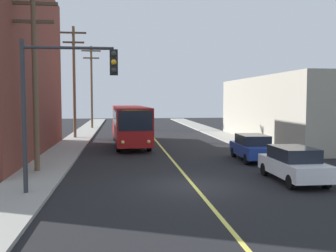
% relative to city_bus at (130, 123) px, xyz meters
% --- Properties ---
extents(ground_plane, '(120.00, 120.00, 0.00)m').
position_rel_city_bus_xyz_m(ground_plane, '(2.46, -15.75, -1.82)').
color(ground_plane, black).
extents(sidewalk_left, '(2.50, 90.00, 0.15)m').
position_rel_city_bus_xyz_m(sidewalk_left, '(-4.79, -5.75, -1.74)').
color(sidewalk_left, gray).
rests_on(sidewalk_left, ground).
extents(sidewalk_right, '(2.50, 90.00, 0.15)m').
position_rel_city_bus_xyz_m(sidewalk_right, '(9.71, -5.75, -1.74)').
color(sidewalk_right, gray).
rests_on(sidewalk_right, ground).
extents(lane_stripe_center, '(0.16, 60.00, 0.01)m').
position_rel_city_bus_xyz_m(lane_stripe_center, '(2.46, -0.75, -1.81)').
color(lane_stripe_center, '#D8CC4C').
rests_on(lane_stripe_center, ground).
extents(building_right_warehouse, '(12.00, 20.06, 5.77)m').
position_rel_city_bus_xyz_m(building_right_warehouse, '(16.95, 0.91, 1.07)').
color(building_right_warehouse, gray).
rests_on(building_right_warehouse, ground).
extents(city_bus, '(3.08, 12.24, 3.20)m').
position_rel_city_bus_xyz_m(city_bus, '(0.00, 0.00, 0.00)').
color(city_bus, maroon).
rests_on(city_bus, ground).
extents(parked_car_white, '(1.83, 4.41, 1.62)m').
position_rel_city_bus_xyz_m(parked_car_white, '(7.22, -15.44, -0.98)').
color(parked_car_white, silver).
rests_on(parked_car_white, ground).
extents(parked_car_blue, '(1.96, 4.46, 1.62)m').
position_rel_city_bus_xyz_m(parked_car_blue, '(7.42, -9.22, -0.98)').
color(parked_car_blue, navy).
rests_on(parked_car_blue, ground).
extents(utility_pole_near, '(2.40, 0.28, 9.09)m').
position_rel_city_bus_xyz_m(utility_pole_near, '(-5.05, -11.98, 3.36)').
color(utility_pole_near, brown).
rests_on(utility_pole_near, sidewalk_left).
extents(utility_pole_mid, '(2.40, 0.28, 10.53)m').
position_rel_city_bus_xyz_m(utility_pole_mid, '(-5.13, 5.39, 4.11)').
color(utility_pole_mid, brown).
rests_on(utility_pole_mid, sidewalk_left).
extents(utility_pole_far, '(2.40, 0.28, 10.35)m').
position_rel_city_bus_xyz_m(utility_pole_far, '(-4.42, 17.80, 4.01)').
color(utility_pole_far, brown).
rests_on(utility_pole_far, sidewalk_left).
extents(traffic_signal_left_corner, '(3.75, 0.48, 6.00)m').
position_rel_city_bus_xyz_m(traffic_signal_left_corner, '(-2.96, -16.79, 2.49)').
color(traffic_signal_left_corner, '#2D2D33').
rests_on(traffic_signal_left_corner, sidewalk_left).
extents(fire_hydrant, '(0.44, 0.26, 0.84)m').
position_rel_city_bus_xyz_m(fire_hydrant, '(9.31, -9.68, -1.23)').
color(fire_hydrant, red).
rests_on(fire_hydrant, sidewalk_right).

